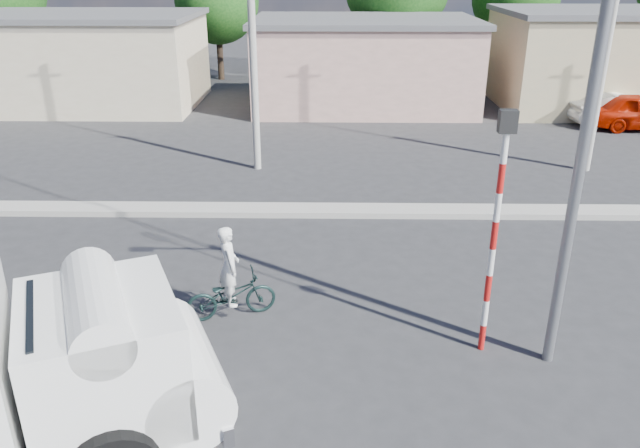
{
  "coord_description": "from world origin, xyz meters",
  "views": [
    {
      "loc": [
        0.45,
        -8.05,
        6.48
      ],
      "look_at": [
        0.24,
        4.16,
        1.3
      ],
      "focal_mm": 35.0,
      "sensor_mm": 36.0,
      "label": 1
    }
  ],
  "objects_px": {
    "traffic_pole": "(497,216)",
    "cyclist": "(230,280)",
    "streetlight": "(584,74)",
    "car_cream": "(618,108)",
    "bicycle": "(231,295)"
  },
  "relations": [
    {
      "from": "traffic_pole",
      "to": "cyclist",
      "type": "bearing_deg",
      "value": 167.43
    },
    {
      "from": "cyclist",
      "to": "streetlight",
      "type": "bearing_deg",
      "value": -121.92
    },
    {
      "from": "cyclist",
      "to": "car_cream",
      "type": "distance_m",
      "value": 21.24
    },
    {
      "from": "car_cream",
      "to": "bicycle",
      "type": "bearing_deg",
      "value": 131.39
    },
    {
      "from": "streetlight",
      "to": "car_cream",
      "type": "bearing_deg",
      "value": 63.73
    },
    {
      "from": "bicycle",
      "to": "cyclist",
      "type": "xyz_separation_m",
      "value": [
        0.0,
        0.0,
        0.34
      ]
    },
    {
      "from": "bicycle",
      "to": "streetlight",
      "type": "height_order",
      "value": "streetlight"
    },
    {
      "from": "bicycle",
      "to": "traffic_pole",
      "type": "relative_size",
      "value": 0.4
    },
    {
      "from": "traffic_pole",
      "to": "streetlight",
      "type": "distance_m",
      "value": 2.56
    },
    {
      "from": "traffic_pole",
      "to": "car_cream",
      "type": "bearing_deg",
      "value": 60.85
    },
    {
      "from": "traffic_pole",
      "to": "streetlight",
      "type": "bearing_deg",
      "value": -17.73
    },
    {
      "from": "bicycle",
      "to": "car_cream",
      "type": "height_order",
      "value": "car_cream"
    },
    {
      "from": "traffic_pole",
      "to": "bicycle",
      "type": "bearing_deg",
      "value": 167.43
    },
    {
      "from": "bicycle",
      "to": "streetlight",
      "type": "relative_size",
      "value": 0.2
    },
    {
      "from": "car_cream",
      "to": "traffic_pole",
      "type": "distance_m",
      "value": 19.47
    }
  ]
}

